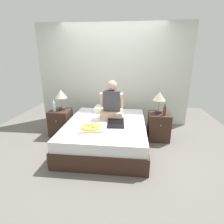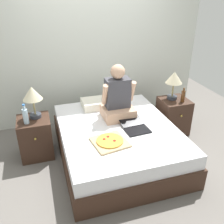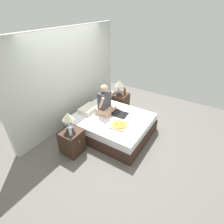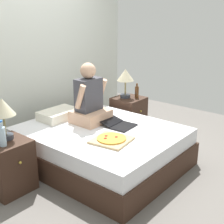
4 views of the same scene
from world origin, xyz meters
name	(u,v)px [view 4 (image 4 of 4)]	position (x,y,z in m)	size (l,w,h in m)	color
ground_plane	(101,163)	(0.00, 0.00, 0.00)	(5.83, 5.83, 0.00)	#66605B
wall_back	(31,57)	(0.00, 1.33, 1.25)	(3.83, 0.12, 2.50)	silver
bed	(101,146)	(0.00, 0.00, 0.24)	(1.57, 1.93, 0.49)	#382319
nightstand_left	(8,166)	(-1.09, 0.38, 0.29)	(0.44, 0.47, 0.58)	#382319
lamp_on_left_nightstand	(3,110)	(-1.05, 0.43, 0.91)	(0.26, 0.26, 0.45)	#333842
water_bottle	(2,136)	(-1.17, 0.29, 0.69)	(0.07, 0.07, 0.28)	silver
nightstand_right	(129,115)	(1.09, 0.38, 0.29)	(0.44, 0.47, 0.58)	#382319
lamp_on_right_nightstand	(125,77)	(1.06, 0.43, 0.91)	(0.26, 0.26, 0.45)	#333842
beer_bottle	(137,92)	(1.16, 0.28, 0.68)	(0.06, 0.06, 0.23)	#512D14
pillow	(59,114)	(-0.09, 0.69, 0.55)	(0.52, 0.34, 0.12)	silver
person_seated	(90,101)	(0.09, 0.27, 0.78)	(0.47, 0.40, 0.78)	tan
laptop	(119,125)	(0.21, -0.13, 0.51)	(0.34, 0.44, 0.07)	black
pizza_box	(112,140)	(-0.22, -0.35, 0.51)	(0.46, 0.46, 0.04)	tan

